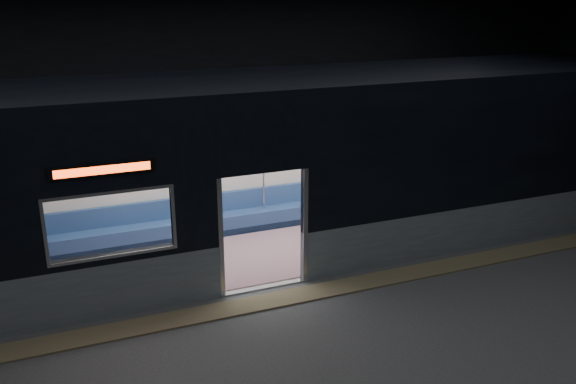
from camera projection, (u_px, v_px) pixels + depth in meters
station_floor at (288, 317)px, 9.46m from camera, size 24.00×14.00×0.01m
station_envelope at (287, 79)px, 8.30m from camera, size 24.00×14.00×5.00m
tactile_strip at (275, 300)px, 9.93m from camera, size 22.80×0.50×0.03m
metro_car at (235, 162)px, 11.11m from camera, size 18.00×3.04×3.35m
passenger at (358, 180)px, 13.44m from camera, size 0.47×0.76×1.44m
handbag at (364, 189)px, 13.28m from camera, size 0.32×0.29×0.14m
transit_map at (356, 148)px, 13.54m from camera, size 1.00×0.03×0.65m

